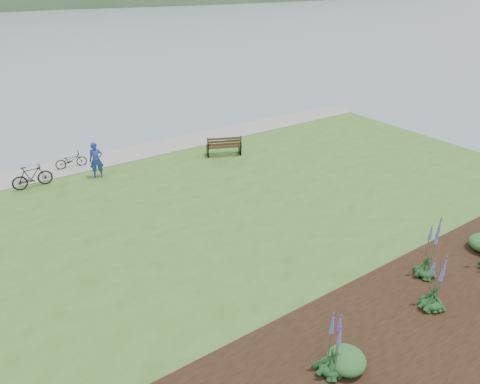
% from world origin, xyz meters
% --- Properties ---
extents(ground, '(600.00, 600.00, 0.00)m').
position_xyz_m(ground, '(0.00, 0.00, 0.00)').
color(ground, slate).
rests_on(ground, ground).
extents(lawn, '(34.00, 20.00, 0.40)m').
position_xyz_m(lawn, '(0.00, -2.00, 0.20)').
color(lawn, '#335E21').
rests_on(lawn, ground).
extents(shoreline_path, '(34.00, 2.20, 0.03)m').
position_xyz_m(shoreline_path, '(0.00, 6.90, 0.42)').
color(shoreline_path, gray).
rests_on(shoreline_path, lawn).
extents(garden_bed, '(24.00, 4.40, 0.04)m').
position_xyz_m(garden_bed, '(3.00, -9.80, 0.42)').
color(garden_bed, black).
rests_on(garden_bed, lawn).
extents(far_hillside, '(580.00, 80.00, 38.00)m').
position_xyz_m(far_hillside, '(20.00, 170.00, 0.00)').
color(far_hillside, '#30522E').
rests_on(far_hillside, ground).
extents(park_bench, '(1.97, 1.41, 1.14)m').
position_xyz_m(park_bench, '(5.03, 3.85, 0.96)').
color(park_bench, '#312013').
rests_on(park_bench, lawn).
extents(person, '(0.85, 0.69, 2.06)m').
position_xyz_m(person, '(-1.51, 4.83, 1.43)').
color(person, navy).
rests_on(person, lawn).
extents(bicycle_a, '(0.66, 1.57, 0.80)m').
position_xyz_m(bicycle_a, '(-2.28, 6.75, 0.80)').
color(bicycle_a, black).
rests_on(bicycle_a, lawn).
extents(bicycle_b, '(0.58, 1.79, 1.07)m').
position_xyz_m(bicycle_b, '(-4.33, 5.39, 0.93)').
color(bicycle_b, black).
rests_on(bicycle_b, lawn).
extents(echium_0, '(0.62, 0.62, 1.86)m').
position_xyz_m(echium_0, '(3.63, -9.70, 1.13)').
color(echium_0, '#133518').
rests_on(echium_0, garden_bed).
extents(echium_1, '(0.62, 0.62, 2.37)m').
position_xyz_m(echium_1, '(4.79, -8.69, 1.36)').
color(echium_1, '#133518').
rests_on(echium_1, garden_bed).
extents(echium_4, '(0.62, 0.62, 2.20)m').
position_xyz_m(echium_4, '(-0.42, -9.73, 1.28)').
color(echium_4, '#133518').
rests_on(echium_4, garden_bed).
extents(shrub_0, '(0.97, 0.97, 0.48)m').
position_xyz_m(shrub_0, '(-0.02, -9.84, 0.68)').
color(shrub_0, '#1E4C21').
rests_on(shrub_0, garden_bed).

